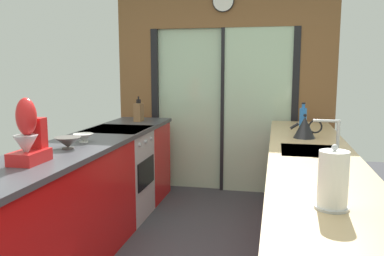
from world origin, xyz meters
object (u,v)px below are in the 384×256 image
mixing_bowl_near (68,142)px  stand_mixer (29,138)px  kettle (305,127)px  soap_bottle (303,120)px  paper_towel_roll (333,180)px  mixing_bowl_far (84,138)px  knife_block (139,112)px  oven_range (119,174)px

mixing_bowl_near → stand_mixer: (0.00, -0.48, 0.11)m
stand_mixer → kettle: stand_mixer is taller
stand_mixer → soap_bottle: (1.78, 1.57, -0.04)m
stand_mixer → paper_towel_roll: stand_mixer is taller
soap_bottle → paper_towel_roll: bearing=-90.0°
mixing_bowl_near → mixing_bowl_far: (0.00, 0.25, -0.01)m
mixing_bowl_near → paper_towel_roll: (1.78, -0.96, 0.08)m
mixing_bowl_far → paper_towel_roll: 2.15m
knife_block → kettle: bearing=-22.9°
stand_mixer → mixing_bowl_near: bearing=90.0°
knife_block → paper_towel_roll: 3.11m
knife_block → kettle: knife_block is taller
knife_block → paper_towel_roll: bearing=-55.1°
oven_range → knife_block: knife_block is taller
oven_range → mixing_bowl_near: bearing=-89.0°
mixing_bowl_far → paper_towel_roll: bearing=-34.2°
knife_block → mixing_bowl_far: bearing=-90.0°
oven_range → mixing_bowl_far: (0.02, -0.76, 0.50)m
oven_range → stand_mixer: size_ratio=2.19×
mixing_bowl_far → paper_towel_roll: (1.78, -1.21, 0.09)m
soap_bottle → knife_block: bearing=164.2°
knife_block → paper_towel_roll: (1.78, -2.55, 0.02)m
soap_bottle → mixing_bowl_near: bearing=-148.5°
oven_range → stand_mixer: stand_mixer is taller
paper_towel_roll → mixing_bowl_far: bearing=145.8°
knife_block → soap_bottle: bearing=-15.8°
paper_towel_roll → knife_block: bearing=124.9°
mixing_bowl_near → kettle: size_ratio=0.73×
oven_range → paper_towel_roll: size_ratio=3.25×
mixing_bowl_far → soap_bottle: 1.97m
mixing_bowl_near → mixing_bowl_far: 0.25m
oven_range → mixing_bowl_far: mixing_bowl_far is taller
mixing_bowl_far → knife_block: knife_block is taller
knife_block → kettle: 1.93m
paper_towel_roll → oven_range: bearing=132.5°
mixing_bowl_near → soap_bottle: soap_bottle is taller
knife_block → soap_bottle: (1.78, -0.50, 0.02)m
mixing_bowl_near → kettle: bearing=25.3°
oven_range → kettle: size_ratio=3.37×
knife_block → stand_mixer: stand_mixer is taller
oven_range → soap_bottle: 1.89m
oven_range → knife_block: 0.82m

